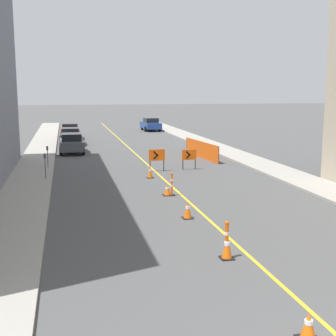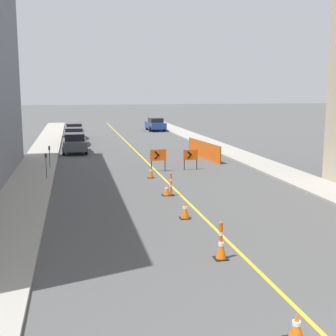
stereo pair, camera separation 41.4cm
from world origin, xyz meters
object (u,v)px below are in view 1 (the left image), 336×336
parked_car_opposite_side (151,124)px  parking_meter_near_curb (47,152)px  arrow_barricade_secondary (189,156)px  traffic_cone_third (188,210)px  parking_meter_far_curb (45,161)px  parked_car_curb_far (70,131)px  traffic_cone_nearest (308,326)px  traffic_cone_fifth (150,172)px  traffic_cone_fourth (167,190)px  delineator_post_front (227,242)px  traffic_cone_second (227,247)px  delineator_post_rear (172,186)px  arrow_barricade_primary (157,156)px  parked_car_curb_near (72,143)px  parked_car_curb_mid (70,136)px

parked_car_opposite_side → parking_meter_near_curb: bearing=-117.0°
arrow_barricade_secondary → traffic_cone_third: bearing=-110.9°
parked_car_opposite_side → parking_meter_far_curb: (-11.46, -30.12, 0.34)m
traffic_cone_third → parking_meter_far_curb: bearing=122.6°
parked_car_curb_far → parked_car_opposite_side: bearing=35.9°
traffic_cone_nearest → traffic_cone_fifth: size_ratio=0.89×
traffic_cone_fourth → parking_meter_near_curb: parking_meter_near_curb is taller
delineator_post_front → parked_car_curb_far: (-4.19, 36.32, 0.29)m
parked_car_opposite_side → parked_car_curb_far: bearing=-146.2°
delineator_post_front → parked_car_curb_far: size_ratio=0.27×
traffic_cone_second → traffic_cone_fourth: traffic_cone_second is taller
delineator_post_rear → parked_car_curb_far: 28.04m
traffic_cone_fifth → parking_meter_far_curb: bearing=176.8°
arrow_barricade_secondary → arrow_barricade_primary: bearing=179.6°
delineator_post_front → arrow_barricade_secondary: (2.99, 15.57, 0.39)m
traffic_cone_fourth → delineator_post_rear: (0.20, -0.08, 0.21)m
arrow_barricade_primary → arrow_barricade_secondary: 2.14m
traffic_cone_nearest → delineator_post_front: (-0.07, 4.80, 0.21)m
arrow_barricade_primary → parked_car_curb_far: (-5.05, 20.94, -0.17)m
parked_car_opposite_side → traffic_cone_fourth: bearing=-102.4°
traffic_cone_third → arrow_barricade_primary: bearing=85.4°
parking_meter_near_curb → traffic_cone_fourth: bearing=-56.7°
delineator_post_front → parking_meter_far_curb: size_ratio=0.82×
delineator_post_rear → parked_car_curb_far: parked_car_curb_far is taller
parked_car_curb_near → parked_car_curb_mid: same height
delineator_post_front → parked_car_opposite_side: (5.66, 43.78, 0.29)m
arrow_barricade_primary → delineator_post_front: bearing=-96.7°
traffic_cone_fifth → parking_meter_far_curb: (-5.87, 0.33, 0.80)m
arrow_barricade_primary → parking_meter_near_curb: 7.05m
traffic_cone_nearest → traffic_cone_third: 9.37m
arrow_barricade_primary → parking_meter_far_curb: (-6.67, -1.73, 0.17)m
traffic_cone_second → arrow_barricade_secondary: size_ratio=0.57×
traffic_cone_third → arrow_barricade_primary: arrow_barricade_primary is taller
parked_car_curb_near → delineator_post_rear: bearing=-75.4°
parked_car_curb_near → parked_car_opposite_side: (9.84, 18.60, 0.00)m
parking_meter_far_curb → parked_car_curb_mid: bearing=84.6°
delineator_post_rear → parking_meter_far_curb: 7.90m
arrow_barricade_secondary → parked_car_curb_near: 11.99m
arrow_barricade_primary → parked_car_curb_mid: size_ratio=0.32×
traffic_cone_fourth → parked_car_opposite_side: 35.50m
traffic_cone_fifth → parking_meter_near_curb: bearing=143.5°
delineator_post_front → parking_meter_near_curb: size_ratio=0.85×
parked_car_curb_mid → parked_car_curb_far: same height
traffic_cone_third → delineator_post_rear: (0.28, 4.07, 0.14)m
traffic_cone_nearest → parking_meter_far_curb: parking_meter_far_curb is taller
traffic_cone_second → arrow_barricade_primary: size_ratio=0.53×
delineator_post_front → parking_meter_far_curb: 14.85m
parked_car_curb_mid → parking_meter_near_curb: (-1.61, -13.02, 0.30)m
traffic_cone_nearest → parking_meter_far_curb: 19.38m
traffic_cone_third → parked_car_curb_mid: bearing=99.1°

